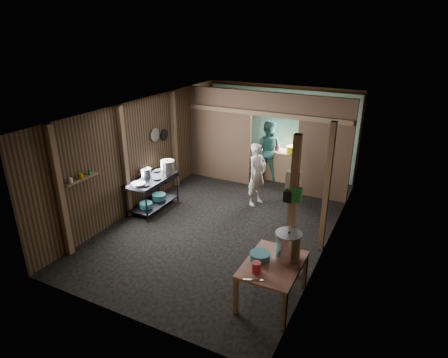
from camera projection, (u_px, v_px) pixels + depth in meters
The scene contains 42 objects.
floor at pixel (228, 220), 8.81m from camera, with size 4.50×7.00×0.00m, color black.
ceiling at pixel (228, 108), 7.83m from camera, with size 4.50×7.00×0.00m, color #4C4A48.
wall_back at pixel (281, 130), 11.21m from camera, with size 4.50×0.00×2.60m, color brown.
wall_front at pixel (119, 245), 5.42m from camera, with size 4.50×0.00×2.60m, color brown.
wall_left at pixel (145, 153), 9.25m from camera, with size 0.00×7.00×2.60m, color brown.
wall_right at pixel (333, 186), 7.38m from camera, with size 0.00×7.00×2.60m, color brown.
partition_left at pixel (220, 135), 10.69m from camera, with size 1.85×0.10×2.60m, color brown.
partition_right at pixel (324, 150), 9.48m from camera, with size 1.35×0.10×2.60m, color brown.
partition_header at pixel (276, 104), 9.65m from camera, with size 1.30×0.10×0.60m, color brown.
turquoise_panel at pixel (280, 132), 11.18m from camera, with size 4.40×0.06×2.50m, color #73BBB2.
back_counter at pixel (283, 165), 10.96m from camera, with size 1.20×0.50×0.85m, color brown.
wall_clock at pixel (289, 111), 10.80m from camera, with size 0.20×0.20×0.03m, color white.
post_left_a at pixel (60, 193), 7.07m from camera, with size 0.10×0.12×2.60m, color brown.
post_left_b at pixel (125, 163), 8.56m from camera, with size 0.10×0.12×2.60m, color brown.
post_left_c at pixel (175, 140), 10.22m from camera, with size 0.10×0.12×2.60m, color brown.
post_right at pixel (327, 189), 7.25m from camera, with size 0.10×0.12×2.60m, color brown.
post_free at pixel (293, 209), 6.47m from camera, with size 0.12×0.12×2.60m, color brown.
cross_beam at pixel (265, 114), 9.81m from camera, with size 4.40×0.12×0.12m, color brown.
pan_lid_big at pixel (155, 135), 9.43m from camera, with size 0.34×0.34×0.03m, color gray.
pan_lid_small at pixel (164, 135), 9.80m from camera, with size 0.30×0.30×0.03m, color black.
wall_shelf at pixel (81, 179), 7.44m from camera, with size 0.14×0.80×0.03m, color brown.
jar_white at pixel (71, 180), 7.21m from camera, with size 0.07×0.07×0.10m, color white.
jar_yellow at pixel (81, 176), 7.41m from camera, with size 0.08×0.08×0.10m, color #B78F00.
jar_green at pixel (89, 172), 7.59m from camera, with size 0.06×0.06×0.10m, color #1A7229.
bag_white at pixel (293, 180), 6.38m from camera, with size 0.22×0.15×0.32m, color white.
bag_green at pixel (297, 195), 6.28m from camera, with size 0.16×0.12×0.24m, color #1A7229.
bag_black at pixel (288, 196), 6.34m from camera, with size 0.14×0.10×0.20m, color black.
gas_range at pixel (153, 194), 9.21m from camera, with size 0.70×1.37×0.81m, color black, non-canonical shape.
prep_table at pixel (272, 282), 6.17m from camera, with size 0.86×1.18×0.70m, color #A16A59, non-canonical shape.
stove_pot_large at pixel (168, 167), 9.29m from camera, with size 0.34×0.34×0.35m, color silver, non-canonical shape.
stove_pot_med at pixel (146, 173), 9.11m from camera, with size 0.26×0.26×0.22m, color silver, non-canonical shape.
frying_pan at pixel (139, 184), 8.65m from camera, with size 0.32×0.54×0.07m, color gray, non-canonical shape.
blue_tub_front at pixel (146, 205), 9.04m from camera, with size 0.30×0.30×0.13m, color #2C6F76.
blue_tub_back at pixel (159, 197), 9.47m from camera, with size 0.33×0.33×0.13m, color #2C6F76.
stock_pot at pixel (288, 247), 6.07m from camera, with size 0.42×0.42×0.49m, color silver, non-canonical shape.
wash_basin at pixel (260, 256), 6.11m from camera, with size 0.33×0.33×0.12m, color #2C6F76.
pink_bucket at pixel (256, 267), 5.79m from camera, with size 0.14×0.14×0.17m, color red.
knife at pixel (253, 280), 5.64m from camera, with size 0.30×0.04×0.01m, color silver.
yellow_tub at pixel (292, 149), 10.66m from camera, with size 0.33×0.33×0.18m, color #B78F00.
red_cup at pixel (277, 148), 10.86m from camera, with size 0.13×0.13×0.15m, color maroon.
cook at pixel (257, 174), 9.34m from camera, with size 0.57×0.37×1.56m, color silver.
worker_back at pixel (267, 150), 10.92m from camera, with size 0.82×0.64×1.69m, color #36746F.
Camera 1 is at (3.42, -7.00, 4.22)m, focal length 30.75 mm.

